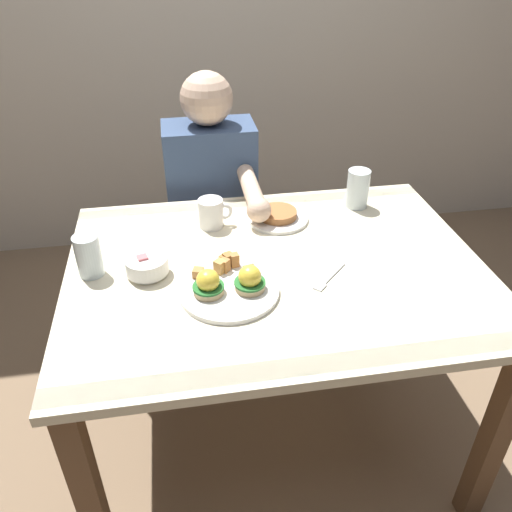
{
  "coord_description": "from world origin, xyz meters",
  "views": [
    {
      "loc": [
        -0.26,
        -1.19,
        1.58
      ],
      "look_at": [
        -0.06,
        0.0,
        0.78
      ],
      "focal_mm": 36.03,
      "sensor_mm": 36.0,
      "label": 1
    }
  ],
  "objects_px": {
    "dining_table": "(276,295)",
    "side_plate": "(278,216)",
    "diner_person": "(213,202)",
    "water_glass_far": "(89,258)",
    "fork": "(329,278)",
    "coffee_mug": "(212,212)",
    "water_glass_near": "(357,191)",
    "eggs_benedict_plate": "(229,285)",
    "fruit_bowl": "(147,265)"
  },
  "relations": [
    {
      "from": "fruit_bowl",
      "to": "side_plate",
      "type": "height_order",
      "value": "fruit_bowl"
    },
    {
      "from": "dining_table",
      "to": "fruit_bowl",
      "type": "xyz_separation_m",
      "value": [
        -0.37,
        0.02,
        0.14
      ]
    },
    {
      "from": "dining_table",
      "to": "side_plate",
      "type": "bearing_deg",
      "value": 77.67
    },
    {
      "from": "coffee_mug",
      "to": "water_glass_near",
      "type": "height_order",
      "value": "water_glass_near"
    },
    {
      "from": "eggs_benedict_plate",
      "to": "diner_person",
      "type": "distance_m",
      "value": 0.71
    },
    {
      "from": "dining_table",
      "to": "diner_person",
      "type": "bearing_deg",
      "value": 102.11
    },
    {
      "from": "water_glass_far",
      "to": "side_plate",
      "type": "height_order",
      "value": "water_glass_far"
    },
    {
      "from": "eggs_benedict_plate",
      "to": "water_glass_near",
      "type": "height_order",
      "value": "water_glass_near"
    },
    {
      "from": "eggs_benedict_plate",
      "to": "dining_table",
      "type": "bearing_deg",
      "value": 33.87
    },
    {
      "from": "water_glass_near",
      "to": "water_glass_far",
      "type": "height_order",
      "value": "water_glass_near"
    },
    {
      "from": "eggs_benedict_plate",
      "to": "water_glass_near",
      "type": "relative_size",
      "value": 2.04
    },
    {
      "from": "dining_table",
      "to": "eggs_benedict_plate",
      "type": "relative_size",
      "value": 4.44
    },
    {
      "from": "diner_person",
      "to": "fruit_bowl",
      "type": "bearing_deg",
      "value": -112.18
    },
    {
      "from": "dining_table",
      "to": "water_glass_near",
      "type": "relative_size",
      "value": 9.05
    },
    {
      "from": "dining_table",
      "to": "coffee_mug",
      "type": "bearing_deg",
      "value": 122.07
    },
    {
      "from": "fruit_bowl",
      "to": "fork",
      "type": "xyz_separation_m",
      "value": [
        0.5,
        -0.11,
        -0.03
      ]
    },
    {
      "from": "coffee_mug",
      "to": "water_glass_near",
      "type": "xyz_separation_m",
      "value": [
        0.51,
        0.06,
        0.01
      ]
    },
    {
      "from": "coffee_mug",
      "to": "side_plate",
      "type": "xyz_separation_m",
      "value": [
        0.22,
        0.0,
        -0.04
      ]
    },
    {
      "from": "coffee_mug",
      "to": "fork",
      "type": "bearing_deg",
      "value": -49.85
    },
    {
      "from": "eggs_benedict_plate",
      "to": "water_glass_near",
      "type": "distance_m",
      "value": 0.65
    },
    {
      "from": "coffee_mug",
      "to": "water_glass_near",
      "type": "bearing_deg",
      "value": 6.3
    },
    {
      "from": "fruit_bowl",
      "to": "diner_person",
      "type": "xyz_separation_m",
      "value": [
        0.24,
        0.58,
        -0.12
      ]
    },
    {
      "from": "coffee_mug",
      "to": "water_glass_near",
      "type": "distance_m",
      "value": 0.51
    },
    {
      "from": "water_glass_far",
      "to": "dining_table",
      "type": "bearing_deg",
      "value": -5.13
    },
    {
      "from": "fork",
      "to": "water_glass_near",
      "type": "height_order",
      "value": "water_glass_near"
    },
    {
      "from": "fork",
      "to": "water_glass_near",
      "type": "relative_size",
      "value": 0.93
    },
    {
      "from": "dining_table",
      "to": "water_glass_far",
      "type": "xyz_separation_m",
      "value": [
        -0.52,
        0.05,
        0.16
      ]
    },
    {
      "from": "dining_table",
      "to": "fruit_bowl",
      "type": "relative_size",
      "value": 10.0
    },
    {
      "from": "dining_table",
      "to": "diner_person",
      "type": "xyz_separation_m",
      "value": [
        -0.13,
        0.6,
        0.02
      ]
    },
    {
      "from": "dining_table",
      "to": "coffee_mug",
      "type": "xyz_separation_m",
      "value": [
        -0.16,
        0.26,
        0.16
      ]
    },
    {
      "from": "fork",
      "to": "water_glass_near",
      "type": "xyz_separation_m",
      "value": [
        0.22,
        0.4,
        0.05
      ]
    },
    {
      "from": "fork",
      "to": "diner_person",
      "type": "distance_m",
      "value": 0.74
    },
    {
      "from": "dining_table",
      "to": "side_plate",
      "type": "relative_size",
      "value": 6.0
    },
    {
      "from": "water_glass_far",
      "to": "diner_person",
      "type": "xyz_separation_m",
      "value": [
        0.39,
        0.55,
        -0.14
      ]
    },
    {
      "from": "side_plate",
      "to": "diner_person",
      "type": "distance_m",
      "value": 0.4
    },
    {
      "from": "eggs_benedict_plate",
      "to": "water_glass_near",
      "type": "xyz_separation_m",
      "value": [
        0.5,
        0.42,
        0.03
      ]
    },
    {
      "from": "side_plate",
      "to": "diner_person",
      "type": "height_order",
      "value": "diner_person"
    },
    {
      "from": "fork",
      "to": "diner_person",
      "type": "xyz_separation_m",
      "value": [
        -0.26,
        0.69,
        -0.09
      ]
    },
    {
      "from": "water_glass_near",
      "to": "water_glass_far",
      "type": "distance_m",
      "value": 0.91
    },
    {
      "from": "coffee_mug",
      "to": "fork",
      "type": "height_order",
      "value": "coffee_mug"
    },
    {
      "from": "water_glass_near",
      "to": "dining_table",
      "type": "bearing_deg",
      "value": -137.69
    },
    {
      "from": "water_glass_near",
      "to": "fork",
      "type": "bearing_deg",
      "value": -118.17
    },
    {
      "from": "water_glass_near",
      "to": "side_plate",
      "type": "distance_m",
      "value": 0.3
    },
    {
      "from": "eggs_benedict_plate",
      "to": "water_glass_far",
      "type": "distance_m",
      "value": 0.4
    },
    {
      "from": "water_glass_far",
      "to": "eggs_benedict_plate",
      "type": "bearing_deg",
      "value": -21.76
    },
    {
      "from": "coffee_mug",
      "to": "fruit_bowl",
      "type": "bearing_deg",
      "value": -130.45
    },
    {
      "from": "water_glass_far",
      "to": "coffee_mug",
      "type": "bearing_deg",
      "value": 30.42
    },
    {
      "from": "fruit_bowl",
      "to": "water_glass_near",
      "type": "distance_m",
      "value": 0.77
    },
    {
      "from": "fork",
      "to": "side_plate",
      "type": "distance_m",
      "value": 0.36
    },
    {
      "from": "dining_table",
      "to": "diner_person",
      "type": "distance_m",
      "value": 0.61
    }
  ]
}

